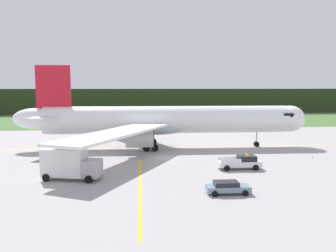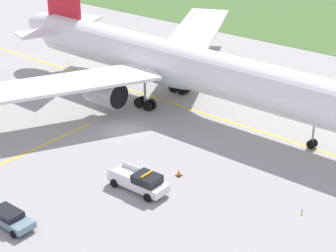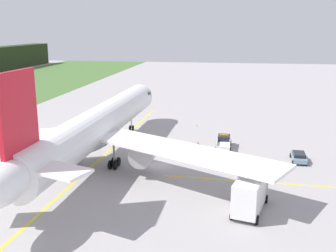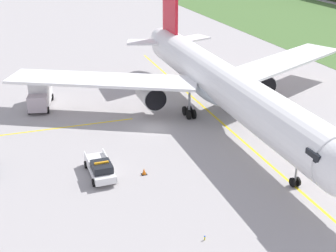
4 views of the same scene
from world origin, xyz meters
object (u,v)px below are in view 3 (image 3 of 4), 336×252
staff_car (299,156)px  apron_cone (198,143)px  catering_truck (250,194)px  ops_pickup_truck (224,142)px  airliner (96,127)px

staff_car → apron_cone: size_ratio=6.78×
catering_truck → staff_car: bearing=-23.2°
ops_pickup_truck → staff_car: bearing=-114.3°
ops_pickup_truck → apron_cone: size_ratio=8.61×
apron_cone → airliner: bearing=127.9°
ops_pickup_truck → catering_truck: (-21.69, -3.15, 1.02)m
ops_pickup_truck → apron_cone: (1.15, 4.10, -0.58)m
airliner → ops_pickup_truck: size_ratio=9.14×
airliner → catering_truck: (-12.66, -20.30, -2.93)m
airliner → ops_pickup_truck: (9.03, -17.15, -3.96)m
airliner → staff_car: (4.32, -27.59, -4.16)m
airliner → ops_pickup_truck: bearing=-62.2°
airliner → staff_car: size_ratio=11.60×
ops_pickup_truck → staff_car: (-4.71, -10.44, -0.20)m
airliner → staff_car: 28.24m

